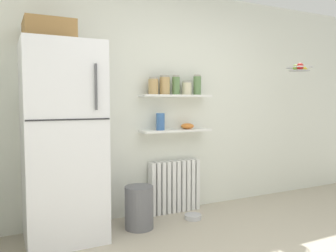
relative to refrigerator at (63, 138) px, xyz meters
name	(u,v)px	position (x,y,z in m)	size (l,w,h in m)	color
back_wall	(172,102)	(1.34, 0.37, 0.34)	(7.04, 0.10, 2.60)	silver
refrigerator	(63,138)	(0.00, 0.00, 0.00)	(0.71, 0.67, 2.03)	silver
radiator	(175,186)	(1.31, 0.24, -0.66)	(0.63, 0.12, 0.61)	white
wall_shelf_lower	(176,131)	(1.31, 0.21, 0.01)	(0.86, 0.22, 0.03)	white
wall_shelf_upper	(176,96)	(1.31, 0.21, 0.41)	(0.86, 0.22, 0.03)	white
storage_jar_0	(153,86)	(1.02, 0.21, 0.52)	(0.11, 0.11, 0.19)	tan
storage_jar_1	(165,85)	(1.16, 0.21, 0.53)	(0.12, 0.12, 0.21)	tan
storage_jar_2	(176,85)	(1.31, 0.21, 0.53)	(0.09, 0.09, 0.22)	#5B7F4C
storage_jar_3	(187,88)	(1.45, 0.21, 0.50)	(0.11, 0.11, 0.16)	beige
storage_jar_4	(197,85)	(1.59, 0.21, 0.54)	(0.09, 0.09, 0.24)	#5B7F4C
vase	(160,122)	(1.11, 0.21, 0.12)	(0.10, 0.10, 0.19)	#38609E
shelf_bowl	(187,126)	(1.46, 0.21, 0.05)	(0.15, 0.15, 0.07)	orange
trash_bin	(139,207)	(0.73, -0.07, -0.74)	(0.29, 0.29, 0.44)	slate
pet_food_bowl	(193,217)	(1.37, -0.08, -0.94)	(0.19, 0.19, 0.05)	#B7B7BC
hanging_fruit_basket	(300,68)	(2.83, -0.20, 0.76)	(0.31, 0.31, 0.10)	#B2B2B7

